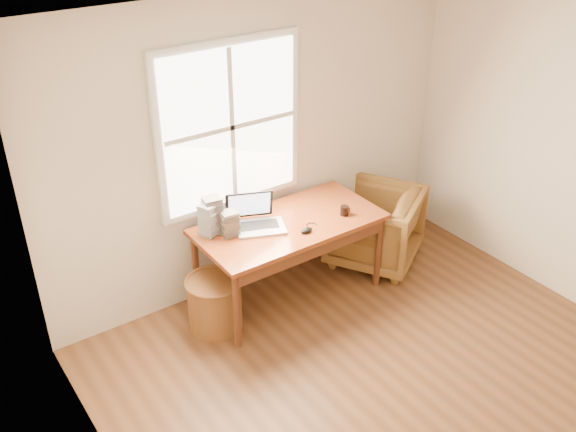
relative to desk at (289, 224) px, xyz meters
name	(u,v)px	position (x,y,z in m)	size (l,w,h in m)	color
room_shell	(438,253)	(-0.02, -1.64, 0.59)	(4.04, 4.54, 2.64)	brown
desk	(289,224)	(0.00, 0.00, 0.00)	(1.60, 0.80, 0.04)	brown
armchair	(374,226)	(0.99, 0.00, -0.36)	(0.79, 0.82, 0.74)	brown
wicker_stool	(215,303)	(-0.76, -0.01, -0.51)	(0.45, 0.45, 0.45)	brown
laptop	(260,213)	(-0.26, 0.04, 0.18)	(0.42, 0.44, 0.31)	#B5B8BD
mouse	(306,230)	(0.02, -0.22, 0.04)	(0.11, 0.06, 0.04)	black
coffee_mug	(344,211)	(0.46, -0.17, 0.06)	(0.07, 0.07, 0.08)	black
cd_stack_a	(209,219)	(-0.64, 0.21, 0.16)	(0.14, 0.13, 0.28)	silver
cd_stack_b	(230,223)	(-0.52, 0.11, 0.13)	(0.14, 0.12, 0.21)	#2B2A30
cd_stack_c	(213,215)	(-0.60, 0.22, 0.18)	(0.14, 0.13, 0.32)	gray
cd_stack_d	(221,210)	(-0.45, 0.36, 0.12)	(0.16, 0.14, 0.20)	#B7BCC3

